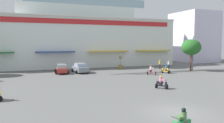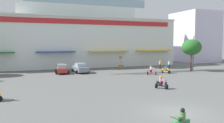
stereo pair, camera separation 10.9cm
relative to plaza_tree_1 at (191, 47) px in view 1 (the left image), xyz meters
name	(u,v)px [view 1 (the left image)]	position (x,y,z in m)	size (l,w,h in m)	color
ground_plane	(113,83)	(-17.10, -6.11, -4.20)	(128.00, 128.00, 0.00)	#5D5D5B
colonial_building	(75,28)	(-17.10, 18.10, 4.09)	(42.14, 19.80, 19.71)	white
flank_building_right	(193,37)	(14.74, 16.92, 2.32)	(8.75, 10.96, 13.04)	silver
plaza_tree_1	(191,47)	(0.00, 0.00, 0.00)	(3.55, 3.16, 5.63)	brown
parked_car_0	(62,69)	(-21.91, 4.97, -3.46)	(2.47, 4.35, 1.48)	#A92F27
parked_car_1	(80,68)	(-18.87, 4.70, -3.41)	(2.50, 4.44, 1.59)	gray
scooter_rider_0	(161,83)	(-13.45, -11.42, -3.62)	(1.21, 1.39, 1.43)	black
scooter_rider_1	(151,71)	(-8.96, -1.68, -3.57)	(1.48, 1.19, 1.53)	black
scooter_rider_2	(166,69)	(-5.85, -1.01, -3.58)	(1.00, 1.44, 1.49)	black
pedestrian_1	(169,64)	(-1.72, 4.16, -3.30)	(0.52, 0.52, 1.61)	#281C45
pedestrian_2	(160,64)	(-3.44, 4.61, -3.22)	(0.47, 0.47, 1.74)	#252422
streetlamp_near	(193,50)	(0.97, 0.68, -0.51)	(0.40, 0.40, 6.28)	#474C51
balloon_vendor_cart	(121,63)	(-10.40, 7.38, -3.11)	(1.07, 0.94, 2.52)	olive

